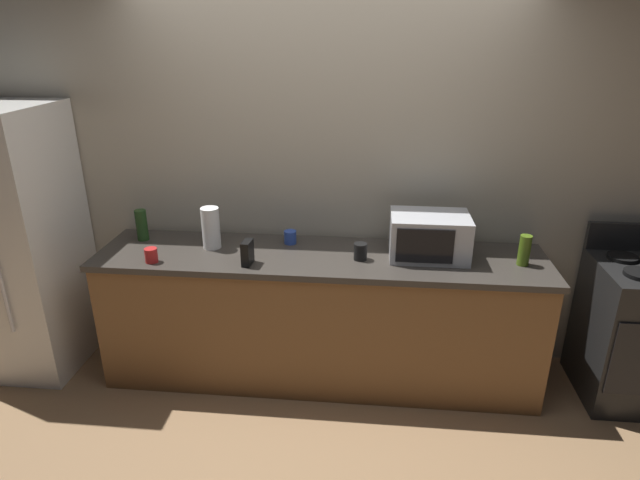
{
  "coord_description": "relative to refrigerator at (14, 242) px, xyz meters",
  "views": [
    {
      "loc": [
        0.3,
        -2.65,
        2.24
      ],
      "look_at": [
        0.0,
        0.4,
        1.0
      ],
      "focal_mm": 29.79,
      "sensor_mm": 36.0,
      "label": 1
    }
  ],
  "objects": [
    {
      "name": "stove_range",
      "position": [
        4.05,
        0.0,
        -0.44
      ],
      "size": [
        0.6,
        0.61,
        1.08
      ],
      "color": "black",
      "rests_on": "ground_plane"
    },
    {
      "name": "bottle_olive_oil",
      "position": [
        3.28,
        -0.03,
        0.09
      ],
      "size": [
        0.07,
        0.07,
        0.19
      ],
      "primitive_type": "cylinder",
      "color": "#4C6B19",
      "rests_on": "counter_run"
    },
    {
      "name": "paper_towel_roll",
      "position": [
        1.34,
        0.05,
        0.13
      ],
      "size": [
        0.12,
        0.12,
        0.27
      ],
      "primitive_type": "cylinder",
      "color": "white",
      "rests_on": "counter_run"
    },
    {
      "name": "bottle_wine",
      "position": [
        0.84,
        0.14,
        0.1
      ],
      "size": [
        0.08,
        0.08,
        0.21
      ],
      "primitive_type": "cylinder",
      "color": "#1E3F19",
      "rests_on": "counter_run"
    },
    {
      "name": "refrigerator",
      "position": [
        0.0,
        0.0,
        0.0
      ],
      "size": [
        0.72,
        0.73,
        1.8
      ],
      "color": "white",
      "rests_on": "ground_plane"
    },
    {
      "name": "microwave",
      "position": [
        2.72,
        0.05,
        0.13
      ],
      "size": [
        0.48,
        0.35,
        0.27
      ],
      "color": "#B7BABF",
      "rests_on": "counter_run"
    },
    {
      "name": "cordless_phone",
      "position": [
        1.63,
        -0.18,
        0.07
      ],
      "size": [
        0.06,
        0.11,
        0.15
      ],
      "primitive_type": "cube",
      "rotation": [
        0.0,
        0.0,
        -0.09
      ],
      "color": "black",
      "rests_on": "counter_run"
    },
    {
      "name": "mug_red",
      "position": [
        1.04,
        -0.21,
        0.04
      ],
      "size": [
        0.08,
        0.08,
        0.09
      ],
      "primitive_type": "cylinder",
      "color": "red",
      "rests_on": "counter_run"
    },
    {
      "name": "mug_black",
      "position": [
        2.3,
        -0.05,
        0.05
      ],
      "size": [
        0.08,
        0.08,
        0.11
      ],
      "primitive_type": "cylinder",
      "color": "black",
      "rests_on": "counter_run"
    },
    {
      "name": "ground_plane",
      "position": [
        2.05,
        -0.4,
        -0.9
      ],
      "size": [
        8.0,
        8.0,
        0.0
      ],
      "primitive_type": "plane",
      "color": "#93704C"
    },
    {
      "name": "back_wall",
      "position": [
        2.05,
        0.41,
        0.45
      ],
      "size": [
        6.4,
        0.1,
        2.7
      ],
      "primitive_type": "cube",
      "color": "#B2A893",
      "rests_on": "ground_plane"
    },
    {
      "name": "mug_blue",
      "position": [
        1.83,
        0.17,
        0.04
      ],
      "size": [
        0.08,
        0.08,
        0.09
      ],
      "primitive_type": "cylinder",
      "color": "#2D4CB2",
      "rests_on": "counter_run"
    },
    {
      "name": "counter_run",
      "position": [
        2.05,
        0.0,
        -0.45
      ],
      "size": [
        2.84,
        0.64,
        0.9
      ],
      "color": "brown",
      "rests_on": "ground_plane"
    }
  ]
}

